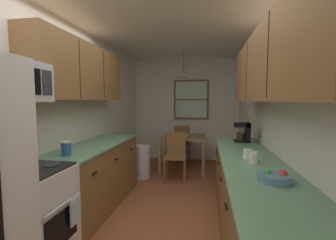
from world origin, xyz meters
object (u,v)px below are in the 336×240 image
(coffee_maker, at_px, (244,132))
(table_serving_bowl, at_px, (184,135))
(stove_range, at_px, (29,219))
(mug_spare, at_px, (253,157))
(microwave_over_range, at_px, (10,81))
(dining_chair_near, at_px, (176,154))
(dining_table, at_px, (183,141))
(storage_canister, at_px, (66,148))
(mug_by_coffeemaker, at_px, (247,154))
(fruit_bowl, at_px, (275,177))
(trash_bin, at_px, (142,162))
(dining_chair_far, at_px, (182,142))

(coffee_maker, distance_m, table_serving_bowl, 1.76)
(stove_range, relative_size, mug_spare, 8.85)
(microwave_over_range, xyz_separation_m, dining_chair_near, (1.06, 2.60, -1.17))
(stove_range, xyz_separation_m, dining_table, (1.03, 3.24, 0.16))
(storage_canister, xyz_separation_m, coffee_maker, (2.07, 1.19, 0.07))
(stove_range, distance_m, mug_by_coffeemaker, 2.16)
(mug_spare, bearing_deg, table_serving_bowl, 109.92)
(stove_range, bearing_deg, fruit_bowl, 2.22)
(stove_range, distance_m, mug_spare, 2.13)
(storage_canister, height_order, coffee_maker, coffee_maker)
(trash_bin, relative_size, mug_spare, 5.07)
(stove_range, distance_m, dining_chair_near, 2.76)
(trash_bin, xyz_separation_m, table_serving_bowl, (0.75, 0.59, 0.45))
(trash_bin, bearing_deg, fruit_bowl, -55.35)
(dining_chair_far, relative_size, fruit_bowl, 3.62)
(dining_table, distance_m, dining_chair_far, 0.67)
(stove_range, distance_m, storage_canister, 0.78)
(microwave_over_range, distance_m, storage_canister, 0.92)
(dining_chair_near, height_order, trash_bin, dining_chair_near)
(dining_table, bearing_deg, coffee_maker, -54.69)
(mug_spare, xyz_separation_m, table_serving_bowl, (-0.94, 2.59, -0.19))
(dining_chair_near, relative_size, storage_canister, 5.70)
(table_serving_bowl, bearing_deg, microwave_over_range, -109.95)
(microwave_over_range, bearing_deg, dining_chair_near, 67.70)
(coffee_maker, bearing_deg, storage_canister, -150.11)
(microwave_over_range, bearing_deg, dining_chair_far, 74.83)
(stove_range, distance_m, trash_bin, 2.63)
(mug_spare, bearing_deg, stove_range, -163.05)
(table_serving_bowl, bearing_deg, dining_chair_far, 98.49)
(dining_table, distance_m, mug_by_coffeemaker, 2.65)
(dining_table, xyz_separation_m, trash_bin, (-0.74, -0.64, -0.31))
(storage_canister, relative_size, coffee_maker, 0.56)
(storage_canister, height_order, table_serving_bowl, storage_canister)
(dining_chair_far, relative_size, table_serving_bowl, 5.13)
(microwave_over_range, height_order, trash_bin, microwave_over_range)
(dining_chair_near, bearing_deg, trash_bin, 179.12)
(mug_spare, relative_size, fruit_bowl, 0.50)
(dining_table, relative_size, fruit_bowl, 3.73)
(stove_range, height_order, storage_canister, stove_range)
(coffee_maker, relative_size, table_serving_bowl, 1.60)
(trash_bin, xyz_separation_m, mug_by_coffeemaker, (1.66, -1.83, 0.64))
(storage_canister, bearing_deg, trash_bin, 81.51)
(trash_bin, distance_m, mug_spare, 2.70)
(microwave_over_range, height_order, table_serving_bowl, microwave_over_range)
(stove_range, height_order, fruit_bowl, stove_range)
(dining_chair_far, bearing_deg, table_serving_bowl, -81.51)
(coffee_maker, bearing_deg, stove_range, -139.14)
(dining_chair_far, bearing_deg, trash_bin, -116.72)
(dining_chair_far, xyz_separation_m, mug_by_coffeemaker, (1.01, -3.11, 0.45))
(stove_range, relative_size, fruit_bowl, 4.42)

